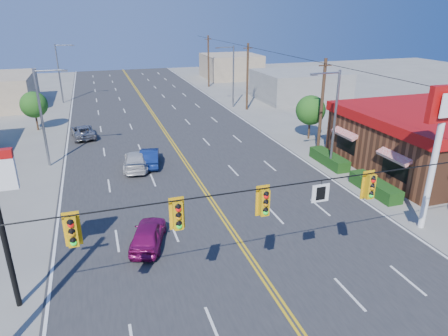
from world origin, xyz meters
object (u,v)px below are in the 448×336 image
object	(u,v)px
signal_span	(289,211)
car_white	(136,161)
kfc	(440,138)
car_silver	(83,132)
car_magenta	(148,235)
car_blue	(150,158)
kfc_pylon	(440,130)

from	to	relation	value
signal_span	car_white	bearing A→B (deg)	101.89
kfc	car_silver	xyz separation A→B (m)	(-28.18, 17.32, -1.75)
car_magenta	car_blue	xyz separation A→B (m)	(1.88, 12.35, 0.02)
car_silver	signal_span	bearing A→B (deg)	98.13
kfc	car_white	size ratio (longest dim) A/B	3.41
car_silver	car_white	bearing A→B (deg)	104.55
signal_span	car_blue	size ratio (longest dim) A/B	5.71
kfc	car_white	world-z (taller)	kfc
car_magenta	car_silver	world-z (taller)	car_magenta
kfc_pylon	car_white	world-z (taller)	kfc_pylon
car_blue	car_white	xyz separation A→B (m)	(-1.15, -0.37, -0.01)
car_white	kfc	bearing A→B (deg)	171.96
kfc	car_blue	size ratio (longest dim) A/B	3.82
car_magenta	car_blue	bearing A→B (deg)	-80.65
car_white	car_silver	bearing A→B (deg)	-59.81
signal_span	kfc	size ratio (longest dim) A/B	1.49
kfc_pylon	car_white	size ratio (longest dim) A/B	1.78
car_magenta	signal_span	bearing A→B (deg)	142.01
kfc_pylon	car_magenta	world-z (taller)	kfc_pylon
kfc_pylon	car_blue	bearing A→B (deg)	132.27
kfc	signal_span	bearing A→B (deg)	-149.06
signal_span	kfc_pylon	bearing A→B (deg)	19.78
kfc	kfc_pylon	xyz separation A→B (m)	(-8.90, -8.00, 3.66)
signal_span	car_silver	xyz separation A→B (m)	(-8.16, 29.32, -4.25)
kfc_pylon	car_white	xyz separation A→B (m)	(-15.12, 15.01, -5.35)
signal_span	car_blue	bearing A→B (deg)	98.39
car_blue	car_silver	world-z (taller)	car_blue
kfc	car_magenta	bearing A→B (deg)	-168.65
car_magenta	car_silver	xyz separation A→B (m)	(-3.42, 22.29, -0.04)
kfc	car_silver	bearing A→B (deg)	148.42
kfc	car_silver	distance (m)	33.12
kfc	car_magenta	size ratio (longest dim) A/B	4.10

